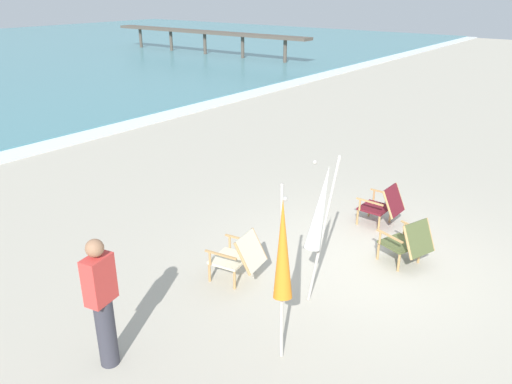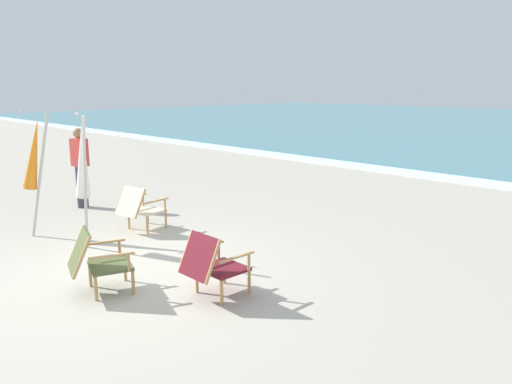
% 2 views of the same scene
% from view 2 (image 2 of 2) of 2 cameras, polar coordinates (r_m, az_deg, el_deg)
% --- Properties ---
extents(ground_plane, '(80.00, 80.00, 0.00)m').
position_cam_2_polar(ground_plane, '(6.91, -14.70, -9.26)').
color(ground_plane, '#B7AF9E').
extents(surf_band, '(80.00, 1.10, 0.06)m').
position_cam_2_polar(surf_band, '(14.40, 21.58, 1.51)').
color(surf_band, white).
rests_on(surf_band, ground).
extents(beach_chair_mid_center, '(0.61, 0.73, 0.80)m').
position_cam_2_polar(beach_chair_mid_center, '(5.93, -5.02, -8.10)').
color(beach_chair_mid_center, maroon).
rests_on(beach_chair_mid_center, ground).
extents(beach_chair_far_center, '(0.69, 0.83, 0.79)m').
position_cam_2_polar(beach_chair_far_center, '(8.81, -13.18, -1.65)').
color(beach_chair_far_center, beige).
rests_on(beach_chair_far_center, ground).
extents(beach_chair_back_left, '(0.78, 0.86, 0.80)m').
position_cam_2_polar(beach_chair_back_left, '(6.33, -17.78, -7.33)').
color(beach_chair_back_left, '#515B33').
rests_on(beach_chair_back_left, ground).
extents(umbrella_furled_orange, '(0.51, 0.46, 2.09)m').
position_cam_2_polar(umbrella_furled_orange, '(8.83, -24.03, 3.86)').
color(umbrella_furled_orange, '#B7B2A8').
rests_on(umbrella_furled_orange, ground).
extents(umbrella_furled_white, '(0.57, 0.33, 2.08)m').
position_cam_2_polar(umbrella_furled_white, '(7.81, -19.20, 3.27)').
color(umbrella_furled_white, '#B7B2A8').
rests_on(umbrella_furled_white, ground).
extents(person_near_chairs, '(0.37, 0.27, 1.63)m').
position_cam_2_polar(person_near_chairs, '(10.76, -19.43, 2.70)').
color(person_near_chairs, '#383842').
rests_on(person_near_chairs, ground).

